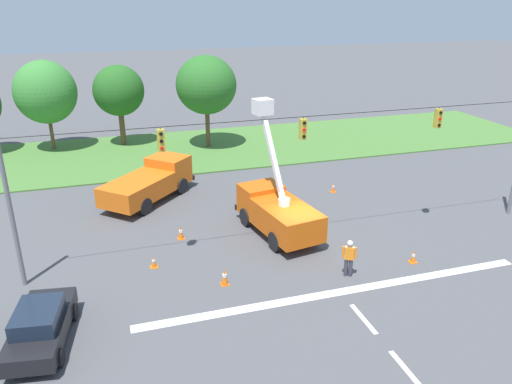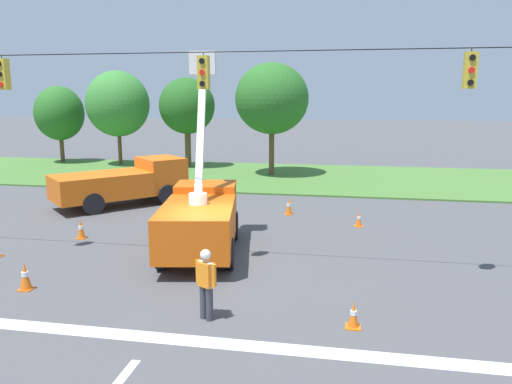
# 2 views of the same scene
# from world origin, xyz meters

# --- Properties ---
(ground_plane) EXTENTS (200.00, 200.00, 0.00)m
(ground_plane) POSITION_xyz_m (0.00, 0.00, 0.00)
(ground_plane) COLOR #4C4C4F
(grass_verge) EXTENTS (56.00, 12.00, 0.10)m
(grass_verge) POSITION_xyz_m (0.00, 18.00, 0.05)
(grass_verge) COLOR #477533
(grass_verge) RESTS_ON ground
(lane_markings) EXTENTS (17.60, 15.25, 0.01)m
(lane_markings) POSITION_xyz_m (0.00, -6.12, 0.00)
(lane_markings) COLOR silver
(lane_markings) RESTS_ON ground
(signal_gantry) EXTENTS (26.20, 0.33, 7.20)m
(signal_gantry) POSITION_xyz_m (0.06, -0.00, 4.43)
(signal_gantry) COLOR slate
(signal_gantry) RESTS_ON ground
(tree_far_west) EXTENTS (3.72, 4.06, 6.11)m
(tree_far_west) POSITION_xyz_m (-18.36, 21.99, 3.97)
(tree_far_west) COLOR brown
(tree_far_west) RESTS_ON ground
(tree_west) EXTENTS (4.79, 4.66, 7.21)m
(tree_west) POSITION_xyz_m (-13.10, 21.41, 4.73)
(tree_west) COLOR brown
(tree_west) RESTS_ON ground
(tree_centre) EXTENTS (4.11, 3.85, 6.66)m
(tree_centre) POSITION_xyz_m (-7.55, 21.17, 4.58)
(tree_centre) COLOR brown
(tree_centre) RESTS_ON ground
(tree_east) EXTENTS (4.83, 5.12, 7.48)m
(tree_east) POSITION_xyz_m (-0.83, 18.50, 5.15)
(tree_east) COLOR brown
(tree_east) RESTS_ON ground
(utility_truck_bucket_lift) EXTENTS (3.28, 6.10, 6.89)m
(utility_truck_bucket_lift) POSITION_xyz_m (-0.73, 1.58, 1.37)
(utility_truck_bucket_lift) COLOR #D6560F
(utility_truck_bucket_lift) RESTS_ON ground
(utility_truck_support_near) EXTENTS (6.28, 6.40, 2.23)m
(utility_truck_support_near) POSITION_xyz_m (-6.62, 8.32, 1.16)
(utility_truck_support_near) COLOR orange
(utility_truck_support_near) RESTS_ON ground
(road_worker) EXTENTS (0.58, 0.40, 1.77)m
(road_worker) POSITION_xyz_m (0.90, -3.51, 1.00)
(road_worker) COLOR #383842
(road_worker) RESTS_ON ground
(traffic_cone_mid_left) EXTENTS (0.36, 0.36, 0.64)m
(traffic_cone_mid_left) POSITION_xyz_m (4.72, 6.10, 0.31)
(traffic_cone_mid_left) COLOR orange
(traffic_cone_mid_left) RESTS_ON ground
(traffic_cone_near_bucket) EXTENTS (0.36, 0.36, 0.65)m
(traffic_cone_near_bucket) POSITION_xyz_m (4.41, -3.33, 0.31)
(traffic_cone_near_bucket) COLOR orange
(traffic_cone_near_bucket) RESTS_ON ground
(traffic_cone_lane_edge_b) EXTENTS (0.36, 0.36, 0.81)m
(traffic_cone_lane_edge_b) POSITION_xyz_m (-4.61, -2.61, 0.40)
(traffic_cone_lane_edge_b) COLOR orange
(traffic_cone_lane_edge_b) RESTS_ON ground
(traffic_cone_far_left) EXTENTS (0.36, 0.36, 0.75)m
(traffic_cone_far_left) POSITION_xyz_m (-5.73, 2.39, 0.37)
(traffic_cone_far_left) COLOR orange
(traffic_cone_far_left) RESTS_ON ground
(traffic_cone_centre_line) EXTENTS (0.36, 0.36, 0.78)m
(traffic_cone_centre_line) POSITION_xyz_m (1.60, 7.69, 0.39)
(traffic_cone_centre_line) COLOR orange
(traffic_cone_centre_line) RESTS_ON ground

